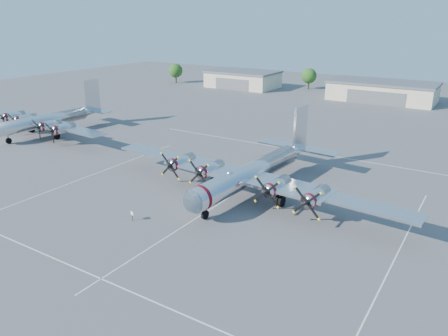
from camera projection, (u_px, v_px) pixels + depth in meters
The scene contains 9 objects.
ground at pixel (228, 198), 57.48m from camera, with size 260.00×260.00×0.00m, color #525254.
parking_lines at pixel (221, 203), 56.09m from camera, with size 60.00×50.08×0.01m.
hangar_west at pixel (243, 79), 144.61m from camera, with size 22.60×14.60×5.40m.
hangar_center at pixel (382, 91), 121.94m from camera, with size 28.60×14.60×5.40m.
tree_far_west at pixel (176, 71), 153.55m from camera, with size 4.80×4.80×6.64m.
tree_west at pixel (309, 76), 140.44m from camera, with size 4.80×4.80×6.64m.
main_bomber_b29 at pixel (253, 192), 59.55m from camera, with size 44.49×30.43×9.84m, color silver, non-canonical shape.
bomber_west at pixel (51, 134), 88.40m from camera, with size 36.90×26.13×9.75m, color silver, non-canonical shape.
info_placard at pixel (132, 214), 50.95m from camera, with size 0.60×0.24×1.17m.
Camera 1 is at (27.85, -44.97, 22.86)m, focal length 35.00 mm.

